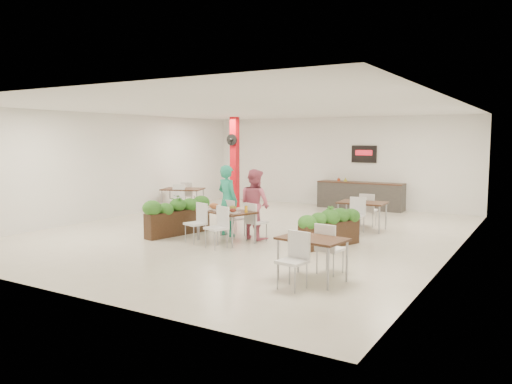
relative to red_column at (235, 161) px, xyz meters
The scene contains 12 objects.
ground 5.11m from the red_column, 51.64° to the right, with size 12.00×12.00×0.00m, color beige.
room_shell 4.85m from the red_column, 51.64° to the right, with size 10.10×12.10×3.22m.
red_column is the anchor object (origin of this frame).
service_counter 4.56m from the red_column, 25.00° to the left, with size 3.00×0.64×2.20m.
main_table 6.12m from the red_column, 58.75° to the right, with size 1.65×1.91×0.92m.
diner_man 5.33m from the red_column, 58.70° to the right, with size 0.65×0.43×1.78m, color #28AE89.
diner_woman 5.78m from the red_column, 51.85° to the right, with size 0.83×0.65×1.71m, color #D45E7A.
planter_left 5.42m from the red_column, 72.51° to the right, with size 0.72×1.94×1.03m.
planter_right 7.14m from the red_column, 39.07° to the right, with size 0.91×1.70×0.93m.
side_table_a 2.16m from the red_column, 124.26° to the right, with size 1.56×1.67×0.92m.
side_table_b 5.81m from the red_column, 20.10° to the right, with size 1.26×1.64×0.92m.
side_table_c 9.52m from the red_column, 48.69° to the right, with size 1.20×1.66×0.92m.
Camera 1 is at (6.71, -10.99, 2.43)m, focal length 35.00 mm.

